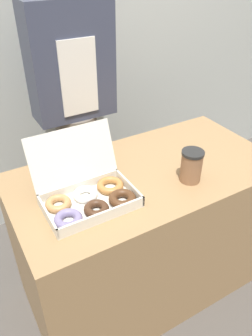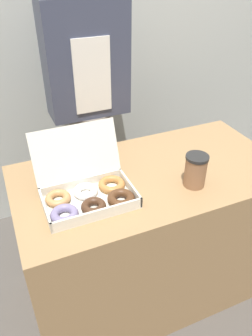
# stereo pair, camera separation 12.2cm
# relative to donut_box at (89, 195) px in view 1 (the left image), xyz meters

# --- Properties ---
(ground_plane) EXTENTS (14.00, 14.00, 0.00)m
(ground_plane) POSITION_rel_donut_box_xyz_m (0.31, 0.07, -0.81)
(ground_plane) COLOR #4C4742
(wall_back) EXTENTS (10.00, 0.05, 2.60)m
(wall_back) POSITION_rel_donut_box_xyz_m (0.31, 0.98, 0.49)
(wall_back) COLOR #B2B7B2
(wall_back) RESTS_ON ground_plane
(table) EXTENTS (1.20, 0.62, 0.77)m
(table) POSITION_rel_donut_box_xyz_m (0.31, 0.07, -0.42)
(table) COLOR #99754C
(table) RESTS_ON ground_plane
(donut_box) EXTENTS (0.36, 0.31, 0.25)m
(donut_box) POSITION_rel_donut_box_xyz_m (0.00, 0.00, 0.00)
(donut_box) COLOR silver
(donut_box) RESTS_ON table
(coffee_cup) EXTENTS (0.09, 0.09, 0.14)m
(coffee_cup) POSITION_rel_donut_box_xyz_m (0.43, -0.08, 0.03)
(coffee_cup) COLOR #8C6042
(coffee_cup) RESTS_ON table
(person_customer) EXTENTS (0.41, 0.23, 1.66)m
(person_customer) POSITION_rel_donut_box_xyz_m (0.20, 0.60, 0.11)
(person_customer) COLOR #665B51
(person_customer) RESTS_ON ground_plane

